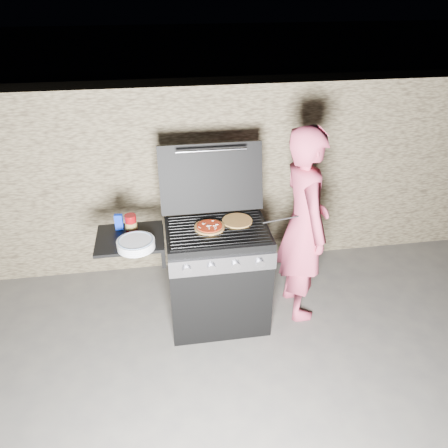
{
  "coord_description": "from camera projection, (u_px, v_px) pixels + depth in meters",
  "views": [
    {
      "loc": [
        -0.4,
        -2.87,
        2.63
      ],
      "look_at": [
        0.05,
        0.0,
        0.95
      ],
      "focal_mm": 35.0,
      "sensor_mm": 36.0,
      "label": 1
    }
  ],
  "objects": [
    {
      "name": "ground",
      "position": [
        218.0,
        318.0,
        3.82
      ],
      "size": [
        50.0,
        50.0,
        0.0
      ],
      "primitive_type": "plane",
      "color": "#4B4946"
    },
    {
      "name": "sauce_jar",
      "position": [
        131.0,
        223.0,
        3.33
      ],
      "size": [
        0.11,
        0.11,
        0.14
      ],
      "primitive_type": "cylinder",
      "rotation": [
        0.0,
        0.0,
        0.38
      ],
      "color": "maroon",
      "rests_on": "gas_grill"
    },
    {
      "name": "plate_stack",
      "position": [
        136.0,
        244.0,
        3.14
      ],
      "size": [
        0.36,
        0.36,
        0.06
      ],
      "primitive_type": "cylinder",
      "rotation": [
        0.0,
        0.0,
        -0.4
      ],
      "color": "silver",
      "rests_on": "gas_grill"
    },
    {
      "name": "person",
      "position": [
        303.0,
        226.0,
        3.55
      ],
      "size": [
        0.43,
        0.63,
        1.68
      ],
      "primitive_type": "imported",
      "rotation": [
        0.0,
        0.0,
        1.62
      ],
      "color": "#CD4764",
      "rests_on": "ground"
    },
    {
      "name": "tongs",
      "position": [
        288.0,
        219.0,
        3.42
      ],
      "size": [
        0.4,
        0.05,
        0.08
      ],
      "primitive_type": "cylinder",
      "rotation": [
        0.0,
        1.4,
        -0.09
      ],
      "color": "black",
      "rests_on": "gas_grill"
    },
    {
      "name": "gas_grill",
      "position": [
        188.0,
        279.0,
        3.56
      ],
      "size": [
        1.34,
        0.79,
        0.91
      ],
      "primitive_type": null,
      "color": "black",
      "rests_on": "ground"
    },
    {
      "name": "stone_wall",
      "position": [
        202.0,
        176.0,
        4.27
      ],
      "size": [
        8.0,
        0.35,
        1.8
      ],
      "primitive_type": "cube",
      "color": "#968661",
      "rests_on": "ground"
    },
    {
      "name": "pizza_topped",
      "position": [
        209.0,
        227.0,
        3.37
      ],
      "size": [
        0.28,
        0.28,
        0.03
      ],
      "primitive_type": null,
      "rotation": [
        0.0,
        0.0,
        0.25
      ],
      "color": "tan",
      "rests_on": "gas_grill"
    },
    {
      "name": "blue_carton",
      "position": [
        119.0,
        222.0,
        3.35
      ],
      "size": [
        0.06,
        0.04,
        0.13
      ],
      "primitive_type": "cube",
      "rotation": [
        0.0,
        0.0,
        -0.11
      ],
      "color": "#0929B3",
      "rests_on": "gas_grill"
    },
    {
      "name": "pizza_plain",
      "position": [
        237.0,
        221.0,
        3.46
      ],
      "size": [
        0.27,
        0.27,
        0.01
      ],
      "primitive_type": "cylinder",
      "rotation": [
        0.0,
        0.0,
        0.13
      ],
      "color": "#DFB04F",
      "rests_on": "gas_grill"
    }
  ]
}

